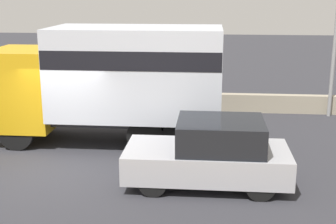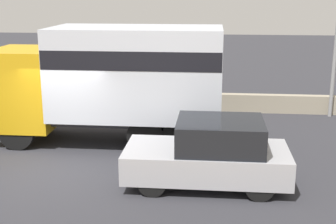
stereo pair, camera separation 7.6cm
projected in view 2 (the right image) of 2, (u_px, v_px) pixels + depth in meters
ground_plane at (51, 168)px, 12.56m from camera, size 80.00×80.00×0.00m
stone_wall_backdrop at (106, 100)px, 18.87m from camera, size 60.00×0.35×0.71m
box_truck at (115, 76)px, 14.26m from camera, size 7.03×2.60×3.59m
car_hatchback at (211, 154)px, 11.35m from camera, size 3.97×1.87×1.64m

